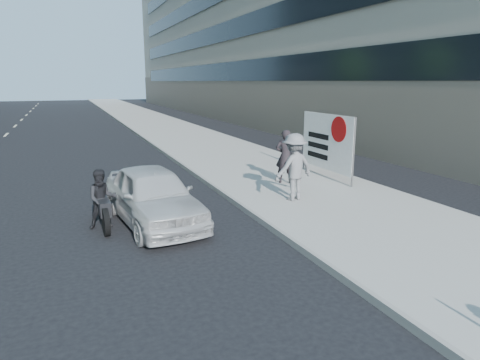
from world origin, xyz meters
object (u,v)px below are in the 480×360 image
white_sedan_near (153,195)px  jogger (294,167)px  protest_banner (327,142)px  pedestrian_woman (285,156)px  motorcycle (103,202)px

white_sedan_near → jogger: bearing=-4.8°
jogger → protest_banner: 3.23m
jogger → pedestrian_woman: 2.06m
jogger → protest_banner: size_ratio=0.62×
jogger → protest_banner: bearing=-150.1°
protest_banner → motorcycle: bearing=-164.6°
jogger → pedestrian_woman: (0.75, 1.92, -0.06)m
white_sedan_near → pedestrian_woman: bearing=16.6°
protest_banner → pedestrian_woman: bearing=-173.8°
protest_banner → motorcycle: (-7.60, -2.09, -0.76)m
white_sedan_near → motorcycle: (-1.18, 0.14, -0.07)m
pedestrian_woman → protest_banner: (1.69, 0.18, 0.37)m
pedestrian_woman → protest_banner: bearing=-139.9°
motorcycle → jogger: bearing=-2.9°
white_sedan_near → motorcycle: motorcycle is taller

